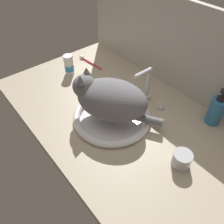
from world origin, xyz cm
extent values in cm
cube|color=#B7A88E|center=(0.00, 0.00, 1.50)|extent=(116.32, 68.23, 3.00)
cube|color=beige|center=(0.00, 35.31, 22.22)|extent=(116.32, 2.40, 44.45)
torus|color=white|center=(1.77, -3.66, 4.50)|extent=(33.89, 33.89, 3.00)
cylinder|color=white|center=(1.77, -3.66, 3.30)|extent=(29.39, 29.39, 0.60)
cylinder|color=silver|center=(1.77, 17.67, 4.15)|extent=(4.00, 4.00, 2.30)
cylinder|color=silver|center=(1.77, 17.67, 12.36)|extent=(2.00, 2.00, 14.12)
sphere|color=silver|center=(1.77, 17.67, 19.42)|extent=(2.20, 2.20, 2.20)
cylinder|color=silver|center=(1.77, 13.56, 19.42)|extent=(2.00, 8.21, 2.00)
sphere|color=silver|center=(1.77, 9.46, 19.42)|extent=(2.10, 2.10, 2.10)
cylinder|color=silver|center=(-7.09, 17.67, 3.80)|extent=(3.20, 3.20, 1.60)
cone|color=silver|center=(-7.09, 17.67, 6.43)|extent=(2.88, 2.88, 3.65)
cylinder|color=silver|center=(10.62, 17.67, 3.80)|extent=(3.20, 3.20, 1.60)
cone|color=silver|center=(10.62, 17.67, 6.43)|extent=(2.88, 2.88, 3.65)
ellipsoid|color=slate|center=(1.77, -3.66, 13.98)|extent=(35.19, 32.02, 15.97)
sphere|color=slate|center=(-8.20, -9.85, 17.82)|extent=(9.87, 9.87, 9.87)
cone|color=slate|center=(-6.64, -12.37, 23.13)|extent=(3.75, 3.75, 3.70)
cone|color=slate|center=(-9.76, -7.34, 23.13)|extent=(3.75, 3.75, 3.70)
ellipsoid|color=silver|center=(-11.34, -11.80, 16.84)|extent=(4.70, 5.08, 3.16)
ellipsoid|color=silver|center=(-6.95, -9.08, 13.19)|extent=(12.63, 13.43, 8.79)
cylinder|color=slate|center=(15.34, 4.77, 7.60)|extent=(11.39, 8.74, 3.20)
cylinder|color=white|center=(-39.98, 0.86, 7.14)|extent=(4.77, 4.77, 8.28)
cylinder|color=#338CD1|center=(-39.98, 0.86, 6.48)|extent=(4.91, 4.91, 3.31)
cylinder|color=white|center=(-39.98, 0.86, 12.44)|extent=(5.01, 5.01, 2.32)
cylinder|color=#B2B5BA|center=(35.48, 0.68, 5.54)|extent=(6.74, 6.74, 5.07)
cylinder|color=silver|center=(35.48, 0.68, 8.57)|extent=(6.87, 6.87, 1.00)
cylinder|color=teal|center=(30.35, 28.58, 9.12)|extent=(6.39, 6.39, 12.24)
cylinder|color=black|center=(30.35, 28.58, 15.84)|extent=(3.51, 3.51, 1.20)
cylinder|color=black|center=(30.35, 28.58, 17.70)|extent=(1.28, 1.28, 2.52)
cylinder|color=#D83359|center=(-39.15, 15.15, 3.50)|extent=(16.15, 2.55, 1.00)
cube|color=white|center=(-48.47, 14.24, 4.10)|extent=(2.70, 1.45, 1.20)
camera|label=1|loc=(55.49, -47.80, 74.26)|focal=36.47mm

